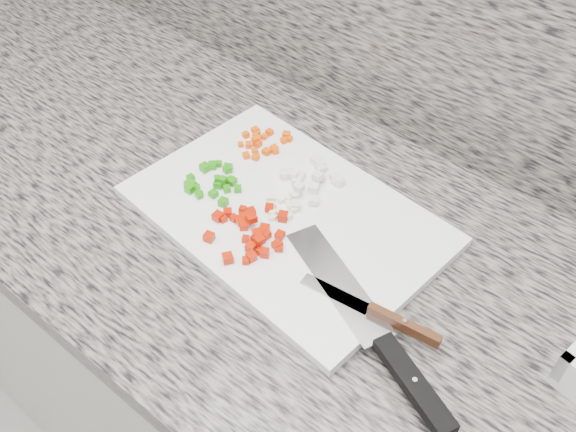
{
  "coord_description": "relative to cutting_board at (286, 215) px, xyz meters",
  "views": [
    {
      "loc": [
        0.33,
        0.95,
        1.59
      ],
      "look_at": [
        -0.07,
        1.44,
        0.93
      ],
      "focal_mm": 40.0,
      "sensor_mm": 36.0,
      "label": 1
    }
  ],
  "objects": [
    {
      "name": "red_pepper_pile",
      "position": [
        -0.01,
        -0.07,
        0.01
      ],
      "size": [
        0.12,
        0.13,
        0.02
      ],
      "color": "#B41802",
      "rests_on": "cutting_board"
    },
    {
      "name": "garlic_pile",
      "position": [
        -0.01,
        -0.0,
        0.01
      ],
      "size": [
        0.06,
        0.06,
        0.01
      ],
      "color": "#F7F2BE",
      "rests_on": "cutting_board"
    },
    {
      "name": "countertop",
      "position": [
        0.09,
        -0.02,
        -0.03
      ],
      "size": [
        3.96,
        0.64,
        0.04
      ],
      "primitive_type": "cube",
      "color": "slate",
      "rests_on": "cabinet"
    },
    {
      "name": "onion_pile",
      "position": [
        -0.01,
        0.07,
        0.01
      ],
      "size": [
        0.09,
        0.12,
        0.02
      ],
      "color": "silver",
      "rests_on": "cutting_board"
    },
    {
      "name": "green_pepper_pile",
      "position": [
        -0.12,
        -0.03,
        0.01
      ],
      "size": [
        0.09,
        0.09,
        0.02
      ],
      "color": "#20860C",
      "rests_on": "cutting_board"
    },
    {
      "name": "cabinet",
      "position": [
        0.09,
        -0.02,
        -0.48
      ],
      "size": [
        3.92,
        0.62,
        0.86
      ],
      "primitive_type": "cube",
      "color": "white",
      "rests_on": "ground"
    },
    {
      "name": "paring_knife",
      "position": [
        0.22,
        -0.07,
        0.01
      ],
      "size": [
        0.2,
        0.04,
        0.02
      ],
      "rotation": [
        0.0,
        0.0,
        0.12
      ],
      "color": "#B8BABF",
      "rests_on": "cutting_board"
    },
    {
      "name": "carrot_pile",
      "position": [
        -0.13,
        0.09,
        0.01
      ],
      "size": [
        0.08,
        0.09,
        0.02
      ],
      "color": "#EA4D05",
      "rests_on": "cutting_board"
    },
    {
      "name": "chef_knife",
      "position": [
        0.24,
        -0.1,
        0.01
      ],
      "size": [
        0.33,
        0.17,
        0.02
      ],
      "rotation": [
        0.0,
        0.0,
        -0.41
      ],
      "color": "#B8BABF",
      "rests_on": "cutting_board"
    },
    {
      "name": "cutting_board",
      "position": [
        0.0,
        0.0,
        0.0
      ],
      "size": [
        0.48,
        0.34,
        0.01
      ],
      "primitive_type": "cube",
      "rotation": [
        0.0,
        0.0,
        -0.1
      ],
      "color": "white",
      "rests_on": "countertop"
    }
  ]
}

